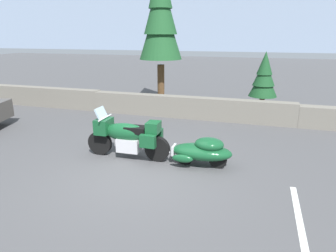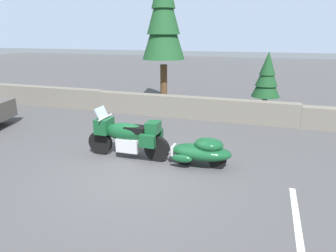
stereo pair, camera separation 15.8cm
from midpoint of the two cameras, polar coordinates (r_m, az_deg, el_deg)
The scene contains 8 objects.
ground_plane at distance 7.33m, azimuth -5.09°, elevation -8.73°, with size 80.00×80.00×0.00m, color #4C4C4F.
stone_guard_wall at distance 11.87m, azimuth 5.27°, elevation 3.45°, with size 24.00×0.53×0.87m.
distant_ridgeline at distance 101.40m, azimuth 17.62°, elevation 18.89°, with size 240.00×80.00×16.00m, color #8C9EB7.
touring_motorcycle at distance 8.00m, azimuth -7.17°, elevation -1.74°, with size 2.31×0.77×1.33m.
car_shaped_trailer at distance 7.51m, azimuth 6.98°, elevation -4.71°, with size 2.21×0.79×0.76m.
pine_tree_tall at distance 13.88m, azimuth -0.52°, elevation 20.55°, with size 1.89×1.89×6.46m.
pine_tree_secondary at distance 12.36m, azimuth 18.59°, elevation 8.82°, with size 1.09×1.09×2.57m.
parking_stripe_marker at distance 5.60m, azimuth 24.46°, elevation -19.16°, with size 0.12×3.60×0.01m, color silver.
Camera 2 is at (2.74, -6.03, 3.16)m, focal length 32.16 mm.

